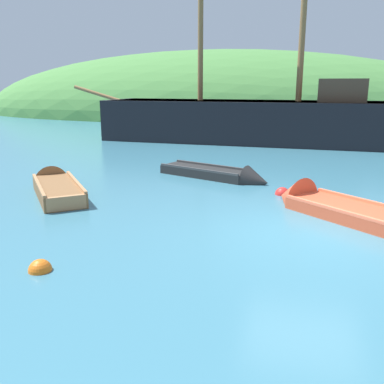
{
  "coord_description": "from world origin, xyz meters",
  "views": [
    {
      "loc": [
        -0.28,
        -8.64,
        3.01
      ],
      "look_at": [
        -2.92,
        1.63,
        0.3
      ],
      "focal_mm": 39.73,
      "sensor_mm": 36.0,
      "label": 1
    }
  ],
  "objects_px": {
    "rowboat_near_dock": "(221,176)",
    "buoy_red": "(282,194)",
    "sailing_ship": "(254,126)",
    "rowboat_center": "(327,208)",
    "rowboat_outer_right": "(56,189)",
    "buoy_orange": "(40,271)"
  },
  "relations": [
    {
      "from": "rowboat_near_dock",
      "to": "buoy_red",
      "type": "distance_m",
      "value": 2.59
    },
    {
      "from": "sailing_ship",
      "to": "rowboat_center",
      "type": "distance_m",
      "value": 12.77
    },
    {
      "from": "rowboat_center",
      "to": "rowboat_outer_right",
      "type": "bearing_deg",
      "value": 41.08
    },
    {
      "from": "rowboat_near_dock",
      "to": "sailing_ship",
      "type": "bearing_deg",
      "value": 111.6
    },
    {
      "from": "sailing_ship",
      "to": "buoy_red",
      "type": "relative_size",
      "value": 44.64
    },
    {
      "from": "rowboat_outer_right",
      "to": "buoy_red",
      "type": "relative_size",
      "value": 8.24
    },
    {
      "from": "sailing_ship",
      "to": "rowboat_outer_right",
      "type": "height_order",
      "value": "sailing_ship"
    },
    {
      "from": "rowboat_near_dock",
      "to": "buoy_red",
      "type": "bearing_deg",
      "value": -16.34
    },
    {
      "from": "sailing_ship",
      "to": "rowboat_center",
      "type": "xyz_separation_m",
      "value": [
        3.16,
        -12.35,
        -0.75
      ]
    },
    {
      "from": "sailing_ship",
      "to": "buoy_orange",
      "type": "xyz_separation_m",
      "value": [
        -1.62,
        -17.09,
        -0.83
      ]
    },
    {
      "from": "rowboat_outer_right",
      "to": "buoy_red",
      "type": "distance_m",
      "value": 6.39
    },
    {
      "from": "buoy_red",
      "to": "rowboat_outer_right",
      "type": "bearing_deg",
      "value": -166.95
    },
    {
      "from": "sailing_ship",
      "to": "rowboat_center",
      "type": "bearing_deg",
      "value": 106.73
    },
    {
      "from": "rowboat_near_dock",
      "to": "rowboat_center",
      "type": "bearing_deg",
      "value": -21.38
    },
    {
      "from": "sailing_ship",
      "to": "buoy_red",
      "type": "xyz_separation_m",
      "value": [
        2.04,
        -10.99,
        -0.83
      ]
    },
    {
      "from": "buoy_red",
      "to": "sailing_ship",
      "type": "bearing_deg",
      "value": 100.5
    },
    {
      "from": "rowboat_outer_right",
      "to": "buoy_red",
      "type": "xyz_separation_m",
      "value": [
        6.23,
        1.44,
        -0.13
      ]
    },
    {
      "from": "rowboat_center",
      "to": "buoy_red",
      "type": "relative_size",
      "value": 8.75
    },
    {
      "from": "rowboat_outer_right",
      "to": "buoy_orange",
      "type": "bearing_deg",
      "value": 169.76
    },
    {
      "from": "rowboat_center",
      "to": "rowboat_near_dock",
      "type": "xyz_separation_m",
      "value": [
        -3.16,
        2.95,
        0.0
      ]
    },
    {
      "from": "rowboat_outer_right",
      "to": "buoy_red",
      "type": "bearing_deg",
      "value": -116.11
    },
    {
      "from": "sailing_ship",
      "to": "buoy_red",
      "type": "bearing_deg",
      "value": 102.89
    }
  ]
}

